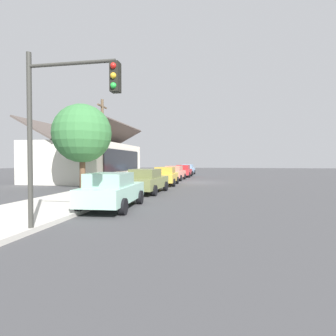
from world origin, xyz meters
TOP-DOWN VIEW (x-y plane):
  - ground_plane at (0.00, 0.00)m, footprint 120.00×120.00m
  - sidewalk_curb at (0.00, 5.60)m, footprint 60.00×4.20m
  - car_seafoam at (-15.64, 2.80)m, footprint 4.50×2.12m
  - car_olive at (-9.66, 2.78)m, footprint 4.73×2.12m
  - car_mustard at (-3.58, 2.68)m, footprint 4.70×2.06m
  - car_coral at (2.68, 2.86)m, footprint 4.69×2.08m
  - car_cherry at (9.08, 2.64)m, footprint 4.74×2.02m
  - car_skyblue at (15.34, 2.72)m, footprint 4.79×2.04m
  - storefront_building at (0.74, 11.98)m, footprint 13.55×8.03m
  - shade_tree at (-7.69, 8.37)m, footprint 4.43×4.43m
  - traffic_light_main at (-19.90, 2.54)m, footprint 0.37×2.79m
  - utility_pole_wooden at (-4.37, 8.20)m, footprint 1.80×0.24m
  - fire_hydrant_red at (-13.46, 4.20)m, footprint 0.22×0.22m

SIDE VIEW (x-z plane):
  - ground_plane at x=0.00m, z-range 0.00..0.00m
  - sidewalk_curb at x=0.00m, z-range 0.00..0.16m
  - fire_hydrant_red at x=-13.46m, z-range 0.14..0.85m
  - car_seafoam at x=-15.64m, z-range 0.02..1.61m
  - car_mustard at x=-3.58m, z-range 0.02..1.61m
  - car_olive at x=-9.66m, z-range 0.02..1.61m
  - car_coral at x=2.68m, z-range 0.02..1.61m
  - car_skyblue at x=15.34m, z-range 0.02..1.61m
  - car_cherry at x=9.08m, z-range 0.02..1.61m
  - storefront_building at x=0.74m, z-range -0.95..5.18m
  - traffic_light_main at x=-19.90m, z-range 0.89..6.09m
  - utility_pole_wooden at x=-4.37m, z-range 0.18..7.68m
  - shade_tree at x=-7.69m, z-range 0.98..7.40m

